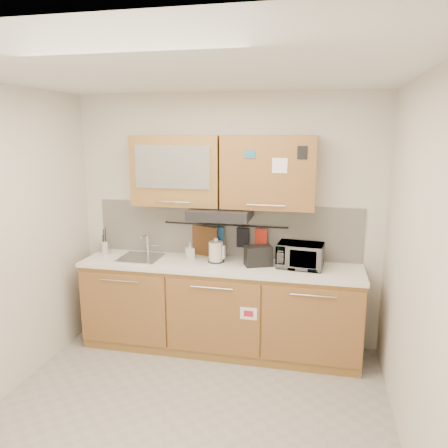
% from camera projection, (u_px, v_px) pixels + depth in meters
% --- Properties ---
extents(floor, '(3.20, 3.20, 0.00)m').
position_uv_depth(floor, '(186.00, 420.00, 3.43)').
color(floor, '#9E9993').
rests_on(floor, ground).
extents(ceiling, '(3.20, 3.20, 0.00)m').
position_uv_depth(ceiling, '(179.00, 73.00, 2.88)').
color(ceiling, white).
rests_on(ceiling, wall_back).
extents(wall_back, '(3.20, 0.00, 3.20)m').
position_uv_depth(wall_back, '(226.00, 220.00, 4.59)').
color(wall_back, silver).
rests_on(wall_back, ground).
extents(wall_right, '(0.00, 3.00, 3.00)m').
position_uv_depth(wall_right, '(419.00, 276.00, 2.82)').
color(wall_right, silver).
rests_on(wall_right, ground).
extents(base_cabinet, '(2.80, 0.64, 0.88)m').
position_uv_depth(base_cabinet, '(220.00, 311.00, 4.48)').
color(base_cabinet, '#AF833E').
rests_on(base_cabinet, floor).
extents(countertop, '(2.82, 0.62, 0.04)m').
position_uv_depth(countertop, '(220.00, 265.00, 4.38)').
color(countertop, white).
rests_on(countertop, base_cabinet).
extents(backsplash, '(2.80, 0.02, 0.56)m').
position_uv_depth(backsplash, '(226.00, 230.00, 4.60)').
color(backsplash, silver).
rests_on(backsplash, countertop).
extents(upper_cabinets, '(1.82, 0.37, 0.70)m').
position_uv_depth(upper_cabinets, '(222.00, 171.00, 4.31)').
color(upper_cabinets, '#AF833E').
rests_on(upper_cabinets, wall_back).
extents(range_hood, '(0.60, 0.46, 0.10)m').
position_uv_depth(range_hood, '(221.00, 213.00, 4.32)').
color(range_hood, black).
rests_on(range_hood, upper_cabinets).
extents(sink, '(0.42, 0.40, 0.26)m').
position_uv_depth(sink, '(141.00, 257.00, 4.57)').
color(sink, silver).
rests_on(sink, countertop).
extents(utensil_rail, '(1.30, 0.02, 0.02)m').
position_uv_depth(utensil_rail, '(225.00, 225.00, 4.55)').
color(utensil_rail, black).
rests_on(utensil_rail, backsplash).
extents(utensil_crock, '(0.13, 0.13, 0.29)m').
position_uv_depth(utensil_crock, '(105.00, 247.00, 4.72)').
color(utensil_crock, silver).
rests_on(utensil_crock, countertop).
extents(kettle, '(0.19, 0.18, 0.25)m').
position_uv_depth(kettle, '(216.00, 252.00, 4.41)').
color(kettle, silver).
rests_on(kettle, countertop).
extents(toaster, '(0.30, 0.25, 0.20)m').
position_uv_depth(toaster, '(258.00, 256.00, 4.29)').
color(toaster, black).
rests_on(toaster, countertop).
extents(microwave, '(0.46, 0.34, 0.24)m').
position_uv_depth(microwave, '(300.00, 255.00, 4.23)').
color(microwave, '#999999').
rests_on(microwave, countertop).
extents(soap_bottle, '(0.11, 0.11, 0.17)m').
position_uv_depth(soap_bottle, '(190.00, 251.00, 4.52)').
color(soap_bottle, '#999999').
rests_on(soap_bottle, countertop).
extents(cutting_board, '(0.30, 0.12, 0.38)m').
position_uv_depth(cutting_board, '(205.00, 244.00, 4.62)').
color(cutting_board, brown).
rests_on(cutting_board, utensil_rail).
extents(oven_mitt, '(0.11, 0.04, 0.18)m').
position_uv_depth(oven_mitt, '(219.00, 235.00, 4.57)').
color(oven_mitt, navy).
rests_on(oven_mitt, utensil_rail).
extents(dark_pouch, '(0.13, 0.04, 0.20)m').
position_uv_depth(dark_pouch, '(243.00, 238.00, 4.52)').
color(dark_pouch, black).
rests_on(dark_pouch, utensil_rail).
extents(pot_holder, '(0.14, 0.06, 0.17)m').
position_uv_depth(pot_holder, '(261.00, 237.00, 4.48)').
color(pot_holder, red).
rests_on(pot_holder, utensil_rail).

